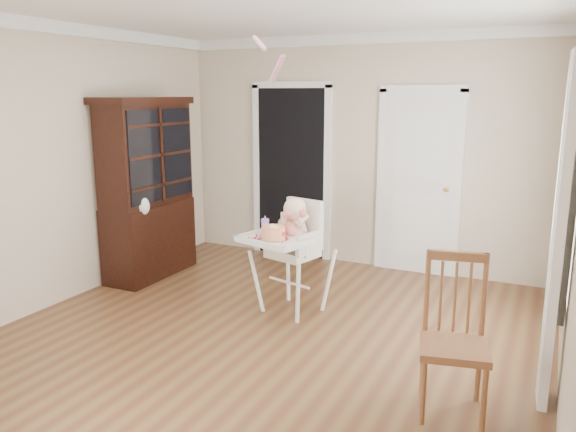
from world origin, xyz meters
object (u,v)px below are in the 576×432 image
at_px(high_chair, 292,243).
at_px(dining_chair, 454,341).
at_px(cake, 274,233).
at_px(sippy_cup, 265,226).
at_px(china_cabinet, 147,189).

height_order(high_chair, dining_chair, high_chair).
xyz_separation_m(cake, sippy_cup, (-0.17, 0.15, 0.01)).
bearing_deg(sippy_cup, china_cabinet, 167.03).
height_order(sippy_cup, china_cabinet, china_cabinet).
distance_m(cake, sippy_cup, 0.22).
relative_size(cake, sippy_cup, 1.48).
bearing_deg(dining_chair, cake, 141.42).
relative_size(cake, dining_chair, 0.26).
bearing_deg(cake, high_chair, 74.81).
height_order(high_chair, china_cabinet, china_cabinet).
bearing_deg(china_cabinet, cake, -16.19).
height_order(cake, sippy_cup, sippy_cup).
bearing_deg(china_cabinet, high_chair, -8.60).
relative_size(cake, china_cabinet, 0.13).
xyz_separation_m(high_chair, china_cabinet, (-1.92, 0.29, 0.33)).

